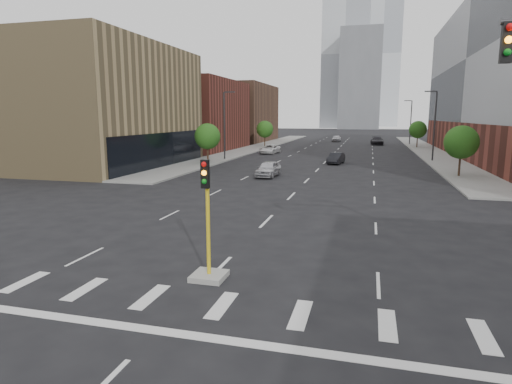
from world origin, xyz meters
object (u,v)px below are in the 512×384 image
at_px(median_traffic_signal, 208,253).
at_px(car_deep_right, 377,141).
at_px(car_far_left, 270,149).
at_px(car_distant, 337,138).
at_px(car_near_left, 268,169).
at_px(car_mid_right, 336,158).

relative_size(median_traffic_signal, car_deep_right, 0.77).
height_order(car_far_left, car_distant, car_distant).
bearing_deg(car_near_left, car_distant, 90.33).
distance_m(median_traffic_signal, car_near_left, 27.00).
xyz_separation_m(car_mid_right, car_far_left, (-11.31, 12.38, 0.01)).
bearing_deg(car_far_left, median_traffic_signal, -73.19).
bearing_deg(car_deep_right, car_mid_right, -101.65).
bearing_deg(car_deep_right, car_distant, 131.72).
distance_m(car_near_left, car_mid_right, 14.36).
bearing_deg(car_deep_right, car_near_left, -105.61).
relative_size(car_near_left, car_deep_right, 0.79).
bearing_deg(car_distant, car_far_left, -100.24).
bearing_deg(car_mid_right, car_near_left, -104.30).
xyz_separation_m(car_deep_right, car_distant, (-8.90, 8.77, -0.06)).
bearing_deg(car_near_left, median_traffic_signal, -79.13).
bearing_deg(median_traffic_signal, car_mid_right, 87.85).
height_order(median_traffic_signal, car_distant, median_traffic_signal).
bearing_deg(car_distant, car_near_left, -89.55).
relative_size(car_deep_right, car_distant, 1.27).
height_order(car_mid_right, car_distant, car_distant).
bearing_deg(median_traffic_signal, car_near_left, 98.62).
distance_m(car_near_left, car_distant, 60.51).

